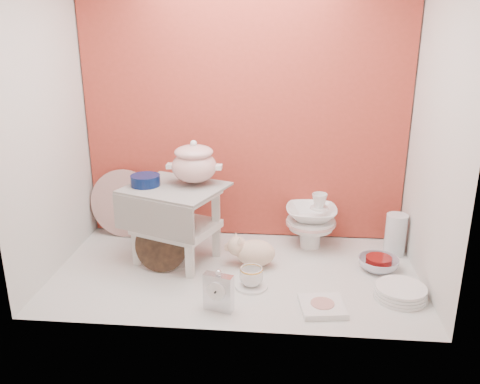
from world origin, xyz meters
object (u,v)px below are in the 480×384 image
object	(u,v)px
step_stool	(177,224)
dinner_plate_stack	(401,292)
floral_platter	(124,203)
plush_pig	(256,252)
porcelain_tower	(311,220)
blue_white_vase	(162,218)
gold_rim_teacup	(251,276)
mantel_clock	(219,290)
crystal_bowl	(378,264)
soup_tureen	(194,162)

from	to	relation	value
step_stool	dinner_plate_stack	bearing A→B (deg)	6.44
floral_platter	step_stool	bearing A→B (deg)	-37.83
plush_pig	porcelain_tower	bearing A→B (deg)	65.01
blue_white_vase	porcelain_tower	xyz separation A→B (m)	(0.84, -0.02, 0.02)
step_stool	gold_rim_teacup	world-z (taller)	step_stool
mantel_clock	crystal_bowl	bearing A→B (deg)	46.68
crystal_bowl	soup_tureen	bearing A→B (deg)	175.14
floral_platter	crystal_bowl	size ratio (longest dim) A/B	1.95
step_stool	gold_rim_teacup	xyz separation A→B (m)	(0.41, -0.26, -0.15)
step_stool	mantel_clock	distance (m)	0.55
step_stool	mantel_clock	xyz separation A→B (m)	(0.28, -0.46, -0.11)
mantel_clock	dinner_plate_stack	size ratio (longest dim) A/B	0.79
plush_pig	porcelain_tower	size ratio (longest dim) A/B	0.81
soup_tureen	plush_pig	distance (m)	0.56
floral_platter	mantel_clock	size ratio (longest dim) A/B	2.10
mantel_clock	porcelain_tower	distance (m)	0.81
blue_white_vase	porcelain_tower	distance (m)	0.84
dinner_plate_stack	crystal_bowl	xyz separation A→B (m)	(-0.05, 0.27, 0.00)
floral_platter	plush_pig	distance (m)	0.86
mantel_clock	crystal_bowl	distance (m)	0.88
crystal_bowl	porcelain_tower	size ratio (longest dim) A/B	0.64
blue_white_vase	dinner_plate_stack	bearing A→B (deg)	-23.66
soup_tureen	mantel_clock	bearing A→B (deg)	-70.18
step_stool	mantel_clock	world-z (taller)	step_stool
soup_tureen	floral_platter	world-z (taller)	soup_tureen
plush_pig	crystal_bowl	size ratio (longest dim) A/B	1.27
mantel_clock	porcelain_tower	world-z (taller)	porcelain_tower
step_stool	blue_white_vase	distance (m)	0.29
mantel_clock	plush_pig	size ratio (longest dim) A/B	0.73
blue_white_vase	plush_pig	size ratio (longest dim) A/B	1.05
step_stool	dinner_plate_stack	distance (m)	1.14
step_stool	dinner_plate_stack	xyz separation A→B (m)	(1.09, -0.29, -0.17)
soup_tureen	plush_pig	bearing A→B (deg)	-16.72
dinner_plate_stack	soup_tureen	bearing A→B (deg)	160.57
mantel_clock	plush_pig	distance (m)	0.45
step_stool	crystal_bowl	bearing A→B (deg)	20.31
gold_rim_teacup	mantel_clock	bearing A→B (deg)	-121.58
soup_tureen	blue_white_vase	size ratio (longest dim) A/B	1.00
dinner_plate_stack	floral_platter	bearing A→B (deg)	158.25
soup_tureen	blue_white_vase	xyz separation A→B (m)	(-0.23, 0.19, -0.39)
floral_platter	crystal_bowl	distance (m)	1.45
mantel_clock	gold_rim_teacup	size ratio (longest dim) A/B	1.66
gold_rim_teacup	blue_white_vase	bearing A→B (deg)	137.63
floral_platter	plush_pig	xyz separation A→B (m)	(0.78, -0.33, -0.12)
plush_pig	blue_white_vase	bearing A→B (deg)	175.74
step_stool	crystal_bowl	distance (m)	1.05
step_stool	plush_pig	distance (m)	0.43
blue_white_vase	porcelain_tower	world-z (taller)	porcelain_tower
soup_tureen	gold_rim_teacup	world-z (taller)	soup_tureen
step_stool	soup_tureen	bearing A→B (deg)	53.80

